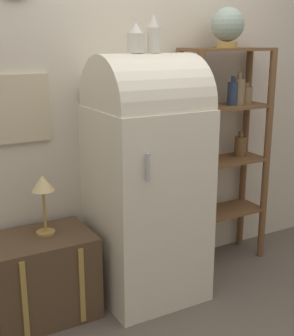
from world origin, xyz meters
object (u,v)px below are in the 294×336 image
(vase_center, at_px, (154,35))
(desk_lamp, at_px, (43,189))
(suitcase_trunk, at_px, (42,276))
(refrigerator, at_px, (146,174))
(vase_left, at_px, (136,39))
(globe, at_px, (228,26))

(vase_center, bearing_deg, desk_lamp, 173.96)
(suitcase_trunk, relative_size, desk_lamp, 1.68)
(suitcase_trunk, bearing_deg, refrigerator, -4.76)
(vase_center, bearing_deg, refrigerator, -171.95)
(vase_left, bearing_deg, desk_lamp, 173.27)
(suitcase_trunk, bearing_deg, desk_lamp, 28.66)
(vase_left, xyz_separation_m, vase_center, (0.11, -0.01, 0.02))
(globe, height_order, vase_left, globe)
(globe, xyz_separation_m, vase_center, (-0.63, -0.11, -0.06))
(vase_left, xyz_separation_m, desk_lamp, (-0.57, 0.07, -0.83))
(vase_left, height_order, desk_lamp, vase_left)
(refrigerator, height_order, desk_lamp, refrigerator)
(suitcase_trunk, distance_m, globe, 1.99)
(refrigerator, distance_m, vase_left, 0.81)
(refrigerator, height_order, vase_left, vase_left)
(vase_center, distance_m, desk_lamp, 1.10)
(vase_left, height_order, vase_center, vase_center)
(refrigerator, distance_m, globe, 1.13)
(refrigerator, distance_m, suitcase_trunk, 0.88)
(refrigerator, bearing_deg, globe, 9.58)
(vase_left, bearing_deg, refrigerator, -11.85)
(desk_lamp, bearing_deg, suitcase_trunk, -151.34)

